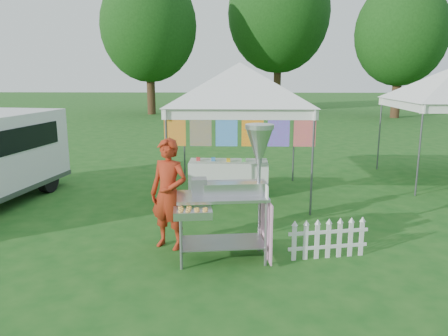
{
  "coord_description": "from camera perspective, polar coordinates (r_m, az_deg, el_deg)",
  "views": [
    {
      "loc": [
        -0.04,
        -6.27,
        2.76
      ],
      "look_at": [
        -0.28,
        1.37,
        1.1
      ],
      "focal_mm": 35.0,
      "sensor_mm": 36.0,
      "label": 1
    }
  ],
  "objects": [
    {
      "name": "ground",
      "position": [
        6.85,
        2.0,
        -11.5
      ],
      "size": [
        120.0,
        120.0,
        0.0
      ],
      "primitive_type": "plane",
      "color": "#184F16",
      "rests_on": "ground"
    },
    {
      "name": "canopy_main",
      "position": [
        9.77,
        2.07,
        13.57
      ],
      "size": [
        4.24,
        4.24,
        3.45
      ],
      "color": "#59595E",
      "rests_on": "ground"
    },
    {
      "name": "tree_left",
      "position": [
        31.01,
        -9.8,
        17.75
      ],
      "size": [
        6.4,
        6.4,
        9.53
      ],
      "color": "#3C2215",
      "rests_on": "ground"
    },
    {
      "name": "tree_mid",
      "position": [
        34.69,
        7.19,
        19.38
      ],
      "size": [
        7.6,
        7.6,
        11.52
      ],
      "color": "#3C2215",
      "rests_on": "ground"
    },
    {
      "name": "tree_right",
      "position": [
        30.1,
        22.14,
        15.98
      ],
      "size": [
        5.6,
        5.6,
        8.42
      ],
      "color": "#3C2215",
      "rests_on": "ground"
    },
    {
      "name": "donut_cart",
      "position": [
        6.38,
        1.68,
        -1.89
      ],
      "size": [
        1.47,
        1.17,
        2.04
      ],
      "rotation": [
        0.0,
        0.0,
        0.13
      ],
      "color": "gray",
      "rests_on": "ground"
    },
    {
      "name": "vendor",
      "position": [
        6.98,
        -7.22,
        -3.4
      ],
      "size": [
        0.76,
        0.65,
        1.78
      ],
      "primitive_type": "imported",
      "rotation": [
        0.0,
        0.0,
        -0.41
      ],
      "color": "maroon",
      "rests_on": "ground"
    },
    {
      "name": "picket_fence",
      "position": [
        6.88,
        13.46,
        -9.15
      ],
      "size": [
        1.24,
        0.28,
        0.56
      ],
      "rotation": [
        0.0,
        0.0,
        0.2
      ],
      "color": "silver",
      "rests_on": "ground"
    },
    {
      "name": "display_table",
      "position": [
        10.13,
        0.58,
        -1.26
      ],
      "size": [
        1.8,
        0.7,
        0.79
      ],
      "primitive_type": "cube",
      "color": "white",
      "rests_on": "ground"
    }
  ]
}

